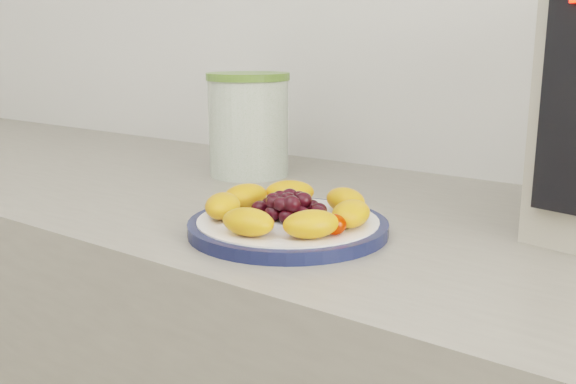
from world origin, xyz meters
The scene contains 7 objects.
plate_rim centered at (-0.12, 1.07, 0.91)m, with size 0.24×0.24×0.01m, color #141B3E.
plate_face centered at (-0.12, 1.07, 0.91)m, with size 0.22×0.22×0.02m, color white.
canister centered at (-0.37, 1.30, 0.98)m, with size 0.13×0.13×0.16m, color #2B5710.
canister_lid centered at (-0.37, 1.30, 1.07)m, with size 0.14×0.14×0.01m, color #53752E.
appliance_panel centered at (0.16, 1.18, 1.07)m, with size 0.06×0.02×0.24m, color black.
appliance_led centered at (0.16, 1.17, 1.16)m, with size 0.01×0.01×0.01m, color #FF0C05.
fruit_plate centered at (-0.11, 1.06, 0.93)m, with size 0.20×0.20×0.03m.
Camera 1 is at (0.32, 0.48, 1.12)m, focal length 40.00 mm.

